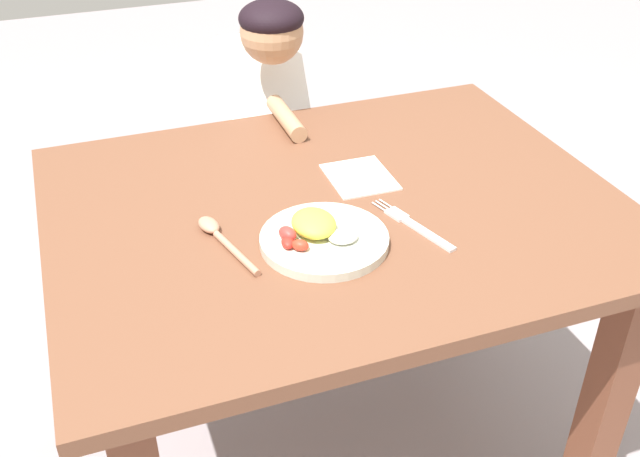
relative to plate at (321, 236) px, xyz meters
The scene contains 7 objects.
ground_plane 0.78m from the plate, 58.51° to the left, with size 8.00×8.00×0.00m, color gray.
dining_table 0.21m from the plate, 58.51° to the left, with size 1.13×0.89×0.75m.
plate is the anchor object (origin of this frame).
fork 0.19m from the plate, ahead, with size 0.08×0.21×0.01m.
spoon 0.19m from the plate, 155.90° to the left, with size 0.08×0.21×0.02m.
person 0.76m from the plate, 82.68° to the left, with size 0.21×0.45×1.03m.
napkin 0.26m from the plate, 51.66° to the left, with size 0.13×0.15×0.00m, color white.
Camera 1 is at (-0.46, -1.18, 1.53)m, focal length 41.68 mm.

